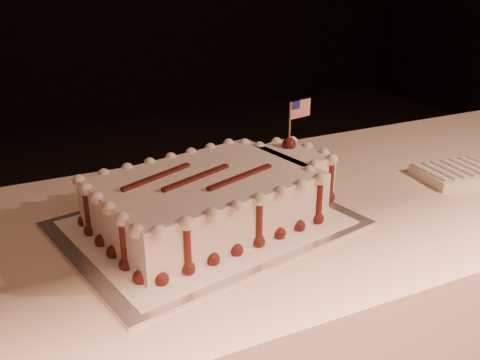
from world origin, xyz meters
name	(u,v)px	position (x,y,z in m)	size (l,w,h in m)	color
banquet_table	(299,329)	(0.00, 0.60, 0.38)	(2.40, 0.80, 0.75)	#FDDEC4
cake_board	(206,224)	(-0.26, 0.59, 0.75)	(0.59, 0.44, 0.01)	silver
doily	(206,222)	(-0.26, 0.59, 0.76)	(0.52, 0.40, 0.00)	white
sheet_cake	(218,196)	(-0.23, 0.59, 0.81)	(0.57, 0.39, 0.22)	white
napkin_stack	(456,173)	(0.43, 0.55, 0.76)	(0.21, 0.16, 0.03)	white
side_plate	(294,153)	(0.14, 0.89, 0.76)	(0.14, 0.14, 0.01)	white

